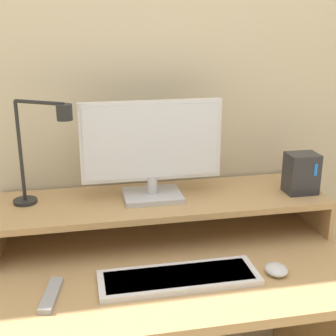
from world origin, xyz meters
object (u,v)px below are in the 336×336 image
Objects in this scene: keyboard at (179,278)px; remote_control at (51,295)px; desk_lamp at (42,145)px; monitor at (152,149)px; router_dock at (301,173)px; mouse at (276,269)px.

remote_control is (-0.37, -0.01, -0.00)m from keyboard.
desk_lamp reaches higher than remote_control.
monitor is 0.54m from router_dock.
mouse is (0.68, -0.34, -0.34)m from desk_lamp.
desk_lamp is 2.45× the size of router_dock.
desk_lamp is 0.83m from mouse.
monitor is 0.36m from desk_lamp.
desk_lamp is at bearing 153.60° from mouse.
desk_lamp is at bearing 92.17° from remote_control.
keyboard is at bearing 2.21° from remote_control.
mouse is at bearing -46.68° from monitor.
keyboard is at bearing -85.80° from monitor.
remote_control is (-0.67, 0.01, -0.01)m from mouse.
desk_lamp reaches higher than keyboard.
mouse is at bearing -3.74° from keyboard.
desk_lamp is at bearing 140.12° from keyboard.
monitor reaches higher than mouse.
router_dock reaches higher than remote_control.
router_dock is 0.31× the size of keyboard.
desk_lamp reaches higher than mouse.
monitor is 1.35× the size of desk_lamp.
router_dock is at bearing 54.33° from mouse.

